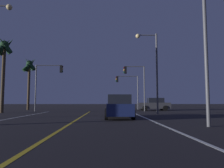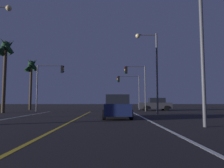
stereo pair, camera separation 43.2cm
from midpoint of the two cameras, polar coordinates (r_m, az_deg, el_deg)
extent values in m
cube|color=silver|center=(9.64, 14.97, -11.90)|extent=(0.16, 32.41, 0.01)
cube|color=gold|center=(9.51, -15.24, -11.99)|extent=(0.16, 32.41, 0.01)
cylinder|color=black|center=(27.90, 8.56, -6.55)|extent=(0.68, 0.22, 0.68)
cylinder|color=black|center=(29.68, 7.94, -6.45)|extent=(0.68, 0.22, 0.68)
cylinder|color=black|center=(28.50, 13.94, -6.43)|extent=(0.68, 0.22, 0.68)
cylinder|color=black|center=(30.24, 13.03, -6.34)|extent=(0.68, 0.22, 0.68)
cube|color=#38383D|center=(29.04, 10.87, -5.82)|extent=(4.30, 1.80, 0.80)
cube|color=black|center=(29.09, 11.33, -4.39)|extent=(2.10, 1.60, 0.64)
cube|color=red|center=(28.98, 15.20, -5.54)|extent=(0.08, 0.24, 0.16)
cube|color=red|center=(30.14, 14.54, -5.52)|extent=(0.08, 0.24, 0.16)
cylinder|color=black|center=(16.70, -2.30, -7.82)|extent=(0.22, 0.68, 0.68)
cylinder|color=black|center=(16.77, 3.91, -7.80)|extent=(0.22, 0.68, 0.68)
cylinder|color=black|center=(14.00, -2.45, -8.40)|extent=(0.22, 0.68, 0.68)
cylinder|color=black|center=(14.09, 4.97, -8.37)|extent=(0.22, 0.68, 0.68)
cube|color=navy|center=(15.35, 1.02, -6.89)|extent=(1.80, 4.30, 0.80)
cube|color=black|center=(15.09, 1.06, -4.19)|extent=(1.60, 2.10, 0.64)
cube|color=red|center=(13.23, -1.18, -6.80)|extent=(0.24, 0.08, 0.16)
cube|color=red|center=(13.29, 4.03, -6.78)|extent=(0.24, 0.08, 0.16)
cylinder|color=#4C4C51|center=(26.33, 8.39, -1.23)|extent=(0.14, 0.14, 5.67)
cylinder|color=#4C4C51|center=(26.47, 5.79, 4.79)|extent=(2.36, 0.10, 0.10)
cube|color=black|center=(26.27, 3.24, 3.85)|extent=(0.28, 0.36, 0.90)
sphere|color=#3A0605|center=(26.31, 2.89, 4.50)|extent=(0.20, 0.20, 0.20)
sphere|color=orange|center=(26.26, 2.89, 3.85)|extent=(0.20, 0.20, 0.20)
sphere|color=#063816|center=(26.22, 2.89, 3.20)|extent=(0.20, 0.20, 0.20)
cylinder|color=#4C4C51|center=(27.43, -20.59, -1.02)|extent=(0.14, 0.14, 5.76)
cylinder|color=#4C4C51|center=(27.29, -17.34, 4.90)|extent=(3.08, 0.10, 0.10)
cube|color=black|center=(26.84, -14.19, 4.01)|extent=(0.28, 0.36, 0.90)
sphere|color=#3A0605|center=(26.86, -13.84, 4.65)|extent=(0.20, 0.20, 0.20)
sphere|color=orange|center=(26.81, -13.86, 4.02)|extent=(0.20, 0.20, 0.20)
sphere|color=#063816|center=(26.76, -13.87, 3.38)|extent=(0.20, 0.20, 0.20)
cylinder|color=#4C4C51|center=(31.74, 6.69, -2.36)|extent=(0.14, 0.14, 5.10)
cylinder|color=#4C4C51|center=(31.76, 3.87, 2.14)|extent=(3.10, 0.10, 0.10)
cube|color=black|center=(31.60, 1.08, 1.34)|extent=(0.28, 0.36, 0.90)
sphere|color=#3A0605|center=(31.62, 0.79, 1.89)|extent=(0.20, 0.20, 0.20)
sphere|color=orange|center=(31.59, 0.79, 1.35)|extent=(0.20, 0.20, 0.20)
sphere|color=#063816|center=(31.56, 0.79, 0.80)|extent=(0.20, 0.20, 0.20)
cylinder|color=#4C4C51|center=(11.37, 23.36, 7.38)|extent=(0.18, 0.18, 7.09)
sphere|color=#F9D88C|center=(18.47, -26.93, 18.25)|extent=(0.44, 0.44, 0.44)
cylinder|color=#4C4C51|center=(20.86, 11.63, 2.89)|extent=(0.18, 0.18, 7.95)
cylinder|color=#4C4C51|center=(21.51, 8.99, 13.08)|extent=(1.85, 0.10, 0.10)
sphere|color=#F9D88C|center=(21.34, 6.49, 12.92)|extent=(0.44, 0.44, 0.44)
cylinder|color=#473826|center=(25.34, -28.10, 1.09)|extent=(0.36, 0.36, 7.14)
sphere|color=#19381E|center=(25.98, -27.77, 9.51)|extent=(0.90, 0.90, 0.90)
cone|color=#19381E|center=(25.77, -27.23, 9.25)|extent=(0.79, 1.63, 1.57)
cone|color=#19381E|center=(26.13, -27.28, 9.07)|extent=(2.17, 1.32, 1.95)
cone|color=#19381E|center=(26.22, -27.98, 9.05)|extent=(1.62, 1.59, 2.11)
cone|color=#19381E|center=(25.97, -28.45, 9.20)|extent=(1.18, 1.86, 1.68)
cone|color=#19381E|center=(25.65, -27.74, 9.34)|extent=(1.69, 1.29, 1.93)
cylinder|color=#473826|center=(33.07, -22.19, -0.84)|extent=(0.36, 0.36, 6.60)
sphere|color=#19381E|center=(33.48, -21.99, 5.23)|extent=(0.90, 0.90, 0.90)
cone|color=#19381E|center=(33.28, -21.59, 5.02)|extent=(1.09, 2.01, 1.71)
cone|color=#19381E|center=(33.70, -21.71, 4.90)|extent=(1.95, 1.01, 2.11)
cone|color=#19381E|center=(33.74, -22.17, 4.91)|extent=(1.84, 1.64, 2.23)
cone|color=#19381E|center=(33.44, -22.52, 5.00)|extent=(1.35, 2.18, 1.81)
cone|color=#19381E|center=(33.16, -22.03, 5.07)|extent=(1.70, 1.00, 1.96)
camera|label=1|loc=(0.22, -91.56, 0.13)|focal=33.41mm
camera|label=2|loc=(0.22, 88.44, -0.13)|focal=33.41mm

